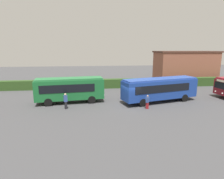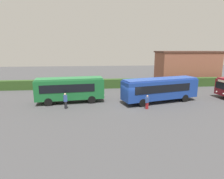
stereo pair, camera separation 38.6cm
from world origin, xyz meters
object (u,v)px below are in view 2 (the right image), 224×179
at_px(bus_blue, 160,88).
at_px(traffic_cone, 132,89).
at_px(person_center, 65,100).
at_px(person_right, 147,102).
at_px(bus_green, 70,88).

distance_m(bus_blue, traffic_cone, 7.88).
height_order(person_center, traffic_cone, person_center).
height_order(person_right, traffic_cone, person_right).
distance_m(bus_green, traffic_cone, 11.59).
xyz_separation_m(bus_blue, person_center, (-12.16, -1.72, -0.84)).
bearing_deg(person_center, person_right, 62.18).
height_order(person_center, person_right, person_center).
xyz_separation_m(bus_green, traffic_cone, (9.56, 6.35, -1.59)).
relative_size(bus_blue, traffic_cone, 17.81).
relative_size(person_center, person_right, 1.14).
relative_size(bus_green, bus_blue, 0.84).
bearing_deg(bus_green, person_center, -102.38).
relative_size(bus_green, person_right, 5.42).
xyz_separation_m(bus_green, bus_blue, (11.88, -1.02, -0.04)).
bearing_deg(person_center, bus_green, 152.77).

